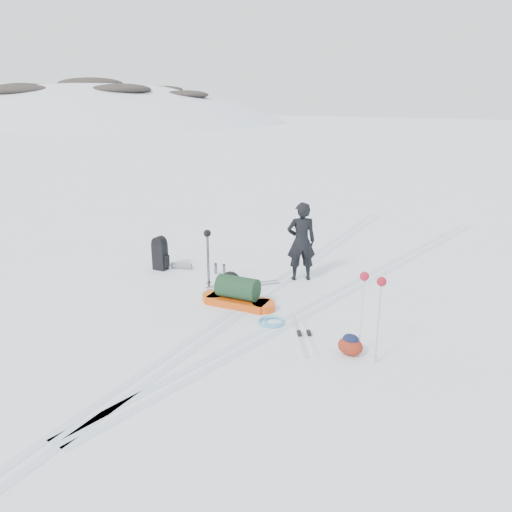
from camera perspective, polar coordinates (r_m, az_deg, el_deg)
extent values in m
plane|color=white|center=(10.10, -0.40, -5.28)|extent=(200.00, 200.00, 0.00)
ellipsoid|color=white|center=(107.29, -16.03, -7.32)|extent=(143.00, 121.00, 93.50)
ellipsoid|color=black|center=(97.91, -18.41, 18.16)|extent=(13.00, 10.00, 2.20)
ellipsoid|color=black|center=(83.42, -15.21, 17.89)|extent=(10.40, 8.00, 1.76)
ellipsoid|color=black|center=(111.16, -20.77, 17.27)|extent=(9.10, 7.00, 1.54)
ellipsoid|color=black|center=(89.55, -25.50, 16.71)|extent=(11.70, 9.00, 1.98)
ellipsoid|color=black|center=(97.59, -10.53, 18.20)|extent=(7.80, 6.00, 1.32)
ellipsoid|color=black|center=(99.54, -25.13, 17.01)|extent=(9.88, 7.60, 1.67)
ellipsoid|color=black|center=(85.05, -8.13, 17.78)|extent=(8.32, 6.40, 1.41)
ellipsoid|color=black|center=(110.10, -26.22, 16.30)|extent=(7.80, 6.00, 1.32)
cube|color=silver|center=(10.16, -0.97, -5.11)|extent=(1.40, 17.97, 0.01)
cube|color=silver|center=(10.04, 0.18, -5.40)|extent=(1.40, 17.97, 0.01)
cube|color=silver|center=(11.22, 10.73, -3.19)|extent=(2.09, 13.88, 0.01)
cube|color=silver|center=(11.14, 11.87, -3.42)|extent=(2.09, 13.88, 0.01)
imported|color=black|center=(11.11, 5.19, 1.66)|extent=(0.77, 0.74, 1.78)
cube|color=#CE470C|center=(9.93, -2.08, -5.24)|extent=(1.28, 0.67, 0.15)
cylinder|color=#F2520E|center=(9.70, 0.88, -5.78)|extent=(0.50, 0.50, 0.15)
cylinder|color=#DE5D0D|center=(10.18, -4.90, -4.71)|extent=(0.50, 0.50, 0.15)
cylinder|color=black|center=(9.81, -2.10, -3.62)|extent=(0.87, 0.55, 0.45)
cube|color=black|center=(12.11, -10.91, -0.06)|extent=(0.34, 0.26, 0.64)
cylinder|color=black|center=(12.01, -11.00, 1.49)|extent=(0.33, 0.25, 0.31)
cube|color=black|center=(12.05, -10.21, -0.56)|extent=(0.09, 0.17, 0.28)
cylinder|color=slate|center=(12.16, -8.51, -1.11)|extent=(0.52, 0.31, 0.14)
cylinder|color=black|center=(10.78, -5.42, -0.49)|extent=(0.03, 0.03, 1.19)
cylinder|color=black|center=(10.71, -5.56, -0.62)|extent=(0.03, 0.03, 1.19)
torus|color=black|center=(10.94, -5.35, -2.99)|extent=(0.11, 0.11, 0.01)
torus|color=black|center=(10.87, -5.48, -3.14)|extent=(0.11, 0.11, 0.01)
sphere|color=black|center=(10.56, -5.59, 2.60)|extent=(0.16, 0.16, 0.16)
cylinder|color=silver|center=(7.99, 11.97, -6.90)|extent=(0.02, 0.02, 1.33)
cylinder|color=#B5B7BC|center=(7.83, 13.79, -7.56)|extent=(0.02, 0.02, 1.33)
torus|color=#B2B6BA|center=(8.24, 11.72, -10.46)|extent=(0.10, 0.10, 0.01)
torus|color=#A4A7AB|center=(8.08, 13.50, -11.18)|extent=(0.10, 0.10, 0.01)
sphere|color=maroon|center=(7.74, 12.29, -2.28)|extent=(0.14, 0.14, 0.14)
sphere|color=maroon|center=(7.57, 14.17, -2.86)|extent=(0.14, 0.14, 0.14)
cube|color=gray|center=(10.89, -1.38, -3.51)|extent=(1.14, 1.27, 0.01)
cube|color=#96999E|center=(11.04, -1.59, -3.21)|extent=(1.14, 1.27, 0.01)
cube|color=black|center=(10.88, -1.38, -3.36)|extent=(0.16, 0.16, 0.05)
cube|color=black|center=(11.03, -1.59, -3.07)|extent=(0.16, 0.16, 0.05)
cube|color=silver|center=(8.78, 4.96, -8.97)|extent=(1.07, 1.40, 0.01)
cube|color=silver|center=(8.81, 6.05, -8.92)|extent=(1.07, 1.40, 0.01)
cube|color=black|center=(8.77, 4.96, -8.79)|extent=(0.15, 0.17, 0.05)
cube|color=black|center=(8.80, 6.06, -8.74)|extent=(0.15, 0.17, 0.05)
torus|color=#50AAC4|center=(9.19, 1.74, -7.52)|extent=(0.62, 0.62, 0.05)
torus|color=#56B0D2|center=(9.20, 2.02, -7.42)|extent=(0.49, 0.49, 0.04)
ellipsoid|color=maroon|center=(8.22, 10.72, -10.09)|extent=(0.44, 0.35, 0.30)
ellipsoid|color=black|center=(8.16, 10.78, -9.27)|extent=(0.28, 0.23, 0.14)
cylinder|color=#5B5D63|center=(11.69, -4.63, -1.50)|extent=(0.08, 0.08, 0.23)
cylinder|color=slate|center=(11.67, -3.67, -1.55)|extent=(0.08, 0.08, 0.21)
cylinder|color=black|center=(11.65, -4.64, -0.90)|extent=(0.07, 0.07, 0.03)
cylinder|color=black|center=(11.63, -3.69, -1.00)|extent=(0.07, 0.07, 0.03)
ellipsoid|color=black|center=(11.15, -2.88, -2.40)|extent=(0.43, 0.35, 0.24)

